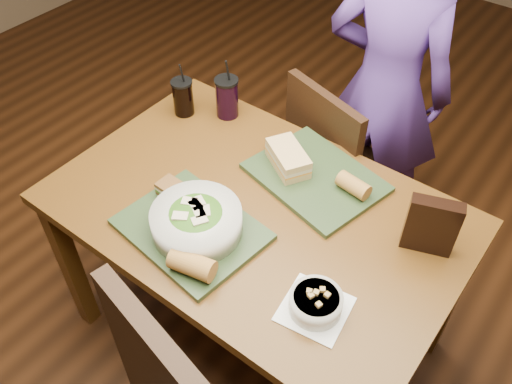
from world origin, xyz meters
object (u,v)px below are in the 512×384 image
at_px(salad_bowl, 196,220).
at_px(sandwich_near, 173,190).
at_px(tray_near, 191,229).
at_px(baguette_far, 353,185).
at_px(chair_far, 330,163).
at_px(cup_berry, 227,97).
at_px(dining_table, 256,226).
at_px(diner, 385,89).
at_px(chip_bag, 431,226).
at_px(baguette_near, 192,264).
at_px(cup_cola, 183,97).
at_px(soup_bowl, 316,303).
at_px(sandwich_far, 288,158).
at_px(tray_far, 315,177).

bearing_deg(salad_bowl, sandwich_near, 158.32).
bearing_deg(tray_near, baguette_far, 54.13).
distance_m(chair_far, cup_berry, 0.53).
bearing_deg(dining_table, diner, 89.26).
bearing_deg(chip_bag, cup_berry, 150.55).
height_order(dining_table, salad_bowl, salad_bowl).
xyz_separation_m(salad_bowl, baguette_near, (0.09, -0.12, -0.01)).
height_order(salad_bowl, baguette_far, salad_bowl).
relative_size(chair_far, cup_cola, 4.11).
bearing_deg(salad_bowl, chair_far, 88.37).
height_order(tray_near, soup_bowl, soup_bowl).
xyz_separation_m(dining_table, baguette_near, (0.02, -0.32, 0.14)).
xyz_separation_m(sandwich_far, baguette_near, (0.04, -0.53, -0.00)).
bearing_deg(dining_table, soup_bowl, -29.78).
height_order(diner, chip_bag, diner).
bearing_deg(salad_bowl, soup_bowl, -1.04).
distance_m(diner, baguette_near, 1.18).
bearing_deg(chair_far, tray_far, -69.42).
xyz_separation_m(diner, tray_far, (0.07, -0.63, 0.02)).
distance_m(chair_far, chip_bag, 0.76).
relative_size(diner, baguette_far, 13.47).
bearing_deg(salad_bowl, baguette_far, 56.05).
bearing_deg(baguette_far, sandwich_far, -173.69).
relative_size(dining_table, sandwich_near, 13.07).
xyz_separation_m(tray_near, chip_bag, (0.59, 0.38, 0.09)).
bearing_deg(soup_bowl, tray_far, 122.89).
xyz_separation_m(tray_near, sandwich_far, (0.07, 0.41, 0.04)).
height_order(tray_near, cup_cola, cup_cola).
height_order(salad_bowl, soup_bowl, salad_bowl).
relative_size(baguette_near, cup_berry, 0.54).
relative_size(baguette_far, chip_bag, 0.57).
distance_m(tray_far, soup_bowl, 0.51).
distance_m(diner, cup_cola, 0.83).
height_order(sandwich_near, baguette_far, baguette_far).
bearing_deg(chair_far, cup_cola, -144.16).
bearing_deg(diner, chip_bag, 117.47).
bearing_deg(baguette_near, dining_table, 93.52).
xyz_separation_m(chair_far, sandwich_near, (-0.18, -0.70, 0.29)).
bearing_deg(sandwich_far, soup_bowl, -47.33).
bearing_deg(cup_cola, sandwich_near, -51.55).
height_order(dining_table, baguette_near, baguette_near).
relative_size(dining_table, salad_bowl, 4.76).
xyz_separation_m(tray_far, chip_bag, (0.42, -0.05, 0.09)).
relative_size(sandwich_near, baguette_near, 0.76).
distance_m(tray_near, salad_bowl, 0.06).
bearing_deg(salad_bowl, chip_bag, 33.13).
bearing_deg(baguette_near, cup_berry, 122.11).
xyz_separation_m(dining_table, cup_cola, (-0.52, 0.23, 0.16)).
distance_m(tray_far, baguette_near, 0.55).
bearing_deg(cup_berry, chair_far, 36.89).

